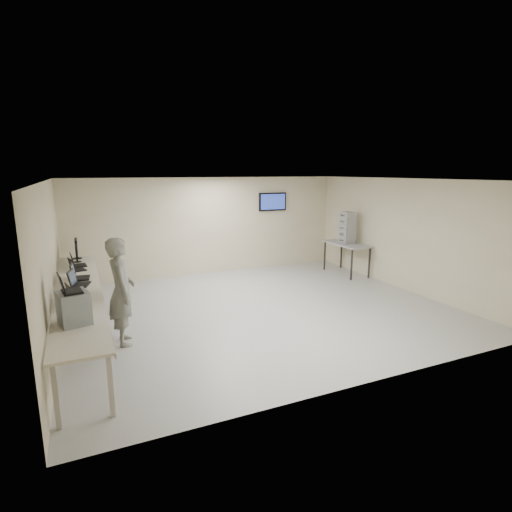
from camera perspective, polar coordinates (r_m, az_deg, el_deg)
name	(u,v)px	position (r m, az deg, el deg)	size (l,w,h in m)	color
room	(260,245)	(8.58, 0.59, 1.54)	(8.01, 7.01, 2.81)	#B3B3B3
workbench	(79,292)	(7.91, -23.92, -4.79)	(0.76, 6.00, 0.90)	beige
equipment_box	(74,308)	(6.10, -24.59, -6.74)	(0.38, 0.44, 0.45)	gray
laptop_on_box	(67,288)	(6.02, -25.34, -4.11)	(0.33, 0.38, 0.27)	black
laptop_0	(77,303)	(6.85, -24.24, -6.12)	(0.36, 0.38, 0.25)	black
laptop_1	(74,295)	(7.27, -24.53, -5.11)	(0.35, 0.39, 0.27)	black
laptop_2	(77,282)	(8.08, -24.20, -3.36)	(0.41, 0.45, 0.30)	black
laptop_3	(78,275)	(8.56, -24.09, -2.50)	(0.36, 0.42, 0.31)	black
laptop_4	(75,267)	(9.32, -24.39, -1.47)	(0.37, 0.40, 0.27)	black
laptop_5	(76,263)	(9.72, -24.27, -0.90)	(0.34, 0.40, 0.30)	black
monitor_near	(77,252)	(10.12, -24.26, 0.55)	(0.18, 0.41, 0.40)	black
monitor_far	(76,247)	(10.52, -24.29, 1.20)	(0.22, 0.49, 0.48)	black
soldier	(121,291)	(7.28, -18.67, -4.81)	(0.69, 0.45, 1.89)	slate
side_table	(347,246)	(11.94, 12.84, 1.47)	(0.71, 1.52, 0.91)	gray
storage_bins	(347,228)	(11.85, 12.88, 3.97)	(0.35, 0.38, 0.91)	#9C9C9D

